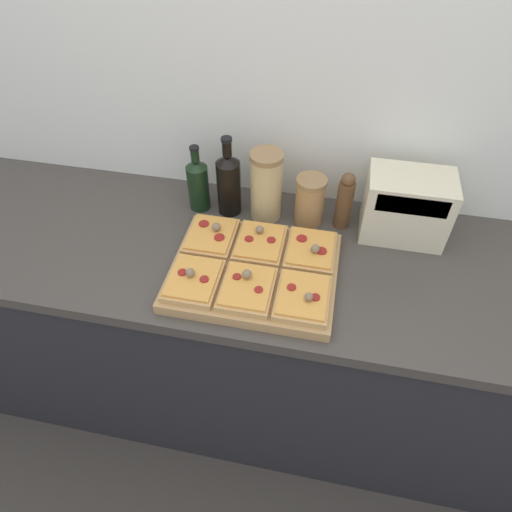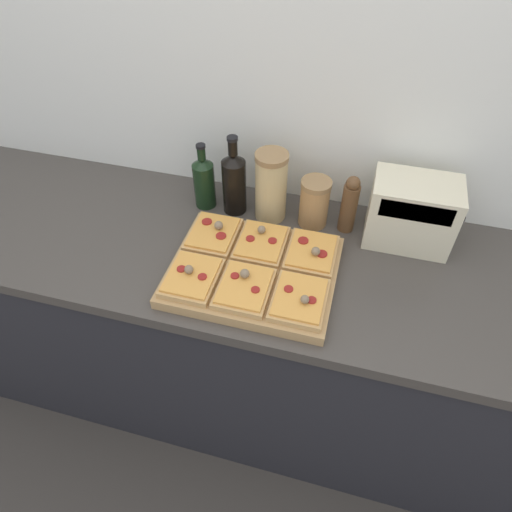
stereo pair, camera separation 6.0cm
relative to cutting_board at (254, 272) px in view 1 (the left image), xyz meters
name	(u,v)px [view 1 (the left image)]	position (x,y,z in m)	size (l,w,h in m)	color
ground_plane	(247,465)	(0.01, -0.22, -0.94)	(12.00, 12.00, 0.00)	#3D3833
wall_back	(287,106)	(0.01, 0.45, 0.31)	(6.00, 0.06, 2.50)	silver
kitchen_counter	(263,337)	(0.01, 0.10, -0.48)	(2.63, 0.67, 0.93)	#232328
cutting_board	(254,272)	(0.00, 0.00, 0.00)	(0.49, 0.40, 0.03)	tan
pizza_slice_back_left	(211,236)	(-0.16, 0.10, 0.03)	(0.15, 0.18, 0.06)	tan
pizza_slice_back_center	(260,243)	(0.00, 0.10, 0.03)	(0.15, 0.18, 0.05)	tan
pizza_slice_back_right	(311,250)	(0.16, 0.09, 0.03)	(0.15, 0.18, 0.05)	tan
pizza_slice_front_left	(193,280)	(-0.16, -0.09, 0.03)	(0.15, 0.18, 0.05)	tan
pizza_slice_front_center	(247,288)	(0.00, -0.09, 0.03)	(0.15, 0.18, 0.06)	tan
pizza_slice_front_right	(303,297)	(0.16, -0.09, 0.03)	(0.15, 0.18, 0.05)	tan
olive_oil_bottle	(198,183)	(-0.25, 0.29, 0.08)	(0.07, 0.07, 0.24)	black
wine_bottle	(229,183)	(-0.15, 0.29, 0.10)	(0.08, 0.08, 0.29)	black
grain_jar_tall	(266,186)	(-0.02, 0.29, 0.11)	(0.11, 0.11, 0.25)	tan
grain_jar_short	(310,200)	(0.13, 0.29, 0.07)	(0.10, 0.10, 0.17)	#AD7F4C
pepper_mill	(345,201)	(0.24, 0.29, 0.08)	(0.05, 0.05, 0.21)	brown
toaster_oven	(406,206)	(0.43, 0.29, 0.09)	(0.29, 0.17, 0.22)	beige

